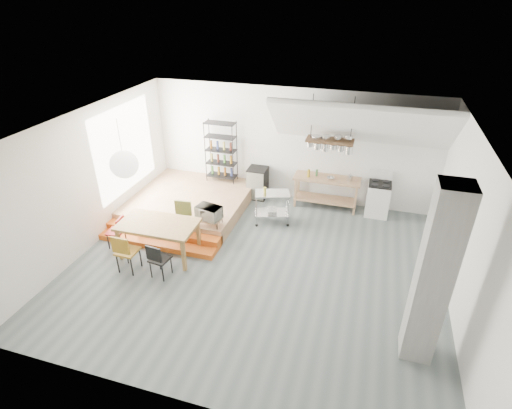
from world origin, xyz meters
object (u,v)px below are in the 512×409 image
(dining_table, at_px, (158,227))
(mini_fridge, at_px, (257,183))
(rolling_cart, at_px, (272,203))
(stove, at_px, (378,198))

(dining_table, xyz_separation_m, mini_fridge, (1.34, 3.40, -0.29))
(dining_table, relative_size, rolling_cart, 1.80)
(stove, height_order, rolling_cart, stove)
(stove, distance_m, mini_fridge, 3.40)
(stove, relative_size, dining_table, 0.66)
(stove, bearing_deg, mini_fridge, 179.26)
(rolling_cart, bearing_deg, dining_table, -152.45)
(dining_table, distance_m, mini_fridge, 3.66)
(dining_table, bearing_deg, mini_fridge, 67.49)
(dining_table, height_order, rolling_cart, rolling_cart)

